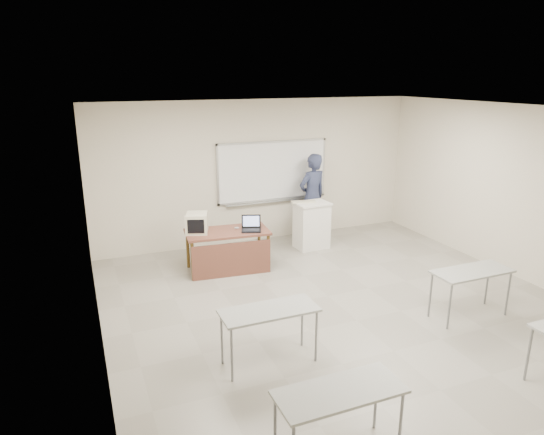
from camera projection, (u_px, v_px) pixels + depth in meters
name	position (u px, v px, depth m)	size (l,w,h in m)	color
floor	(357.00, 321.00, 7.12)	(7.00, 8.00, 0.01)	gray
whiteboard	(273.00, 172.00, 10.33)	(2.48, 0.10, 1.31)	white
student_desks	(421.00, 321.00, 5.73)	(4.40, 2.20, 0.73)	gray
instructor_desk	(229.00, 243.00, 8.74)	(1.50, 0.75, 0.75)	brown
podium	(312.00, 225.00, 10.00)	(0.69, 0.50, 0.97)	white
crt_monitor	(197.00, 223.00, 8.66)	(0.38, 0.43, 0.36)	beige
laptop	(250.00, 227.00, 8.81)	(0.35, 0.32, 0.26)	black
mouse	(237.00, 228.00, 8.90)	(0.09, 0.06, 0.03)	#9C9EA4
keyboard	(304.00, 202.00, 9.88)	(0.50, 0.17, 0.03)	beige
presenter	(312.00, 197.00, 10.46)	(0.69, 0.45, 1.88)	black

